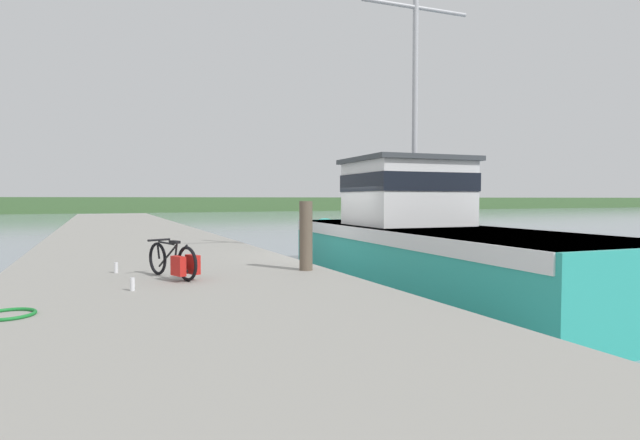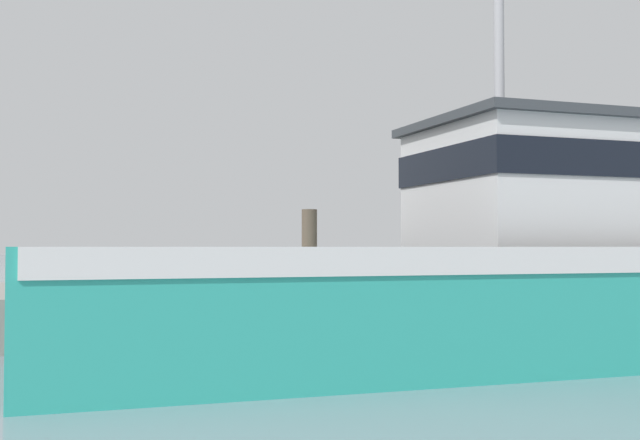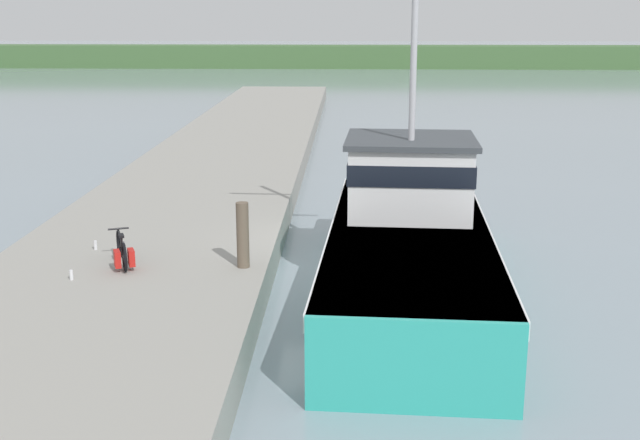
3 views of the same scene
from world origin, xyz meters
The scene contains 8 objects.
ground_plane centered at (0.00, 0.00, 0.00)m, with size 320.00×320.00×0.00m, color #84939E.
dock_pier centered at (-4.29, 0.00, 0.39)m, with size 6.00×80.00×0.79m, color gray.
far_shoreline centered at (30.00, 72.77, 1.21)m, with size 180.00×5.00×2.42m, color #426638.
fishing_boat_main centered at (1.71, -1.21, 1.15)m, with size 3.92×12.47×8.19m.
bicycle_touring centered at (-4.30, -2.25, 1.10)m, with size 0.80×1.55×0.68m.
mooring_post centered at (-1.79, -2.18, 1.47)m, with size 0.26×0.26×1.38m, color brown.
water_bottle_on_curb centered at (-5.09, -3.14, 0.89)m, with size 0.07×0.07×0.20m, color silver.
water_bottle_by_bike centered at (-5.26, -1.05, 0.89)m, with size 0.07×0.07×0.21m, color silver.
Camera 3 is at (0.38, -18.04, 5.92)m, focal length 45.00 mm.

